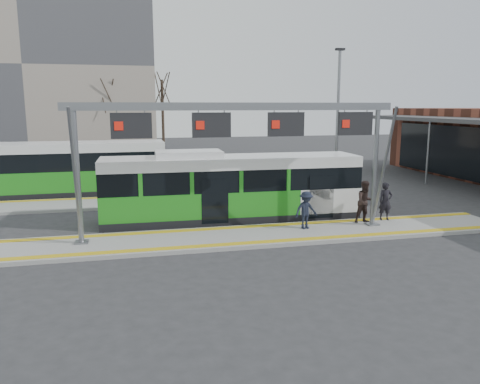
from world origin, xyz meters
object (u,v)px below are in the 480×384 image
(gantry, at_px, (241,130))
(passenger_b, at_px, (365,202))
(hero_bus, at_px, (231,188))
(passenger_c, at_px, (306,210))
(passenger_a, at_px, (386,201))

(gantry, bearing_deg, passenger_b, 4.70)
(gantry, height_order, hero_bus, gantry)
(gantry, height_order, passenger_b, gantry)
(hero_bus, bearing_deg, passenger_c, -47.58)
(passenger_c, bearing_deg, passenger_b, -4.43)
(hero_bus, bearing_deg, passenger_a, -18.06)
(passenger_c, bearing_deg, passenger_a, -2.85)
(passenger_a, relative_size, passenger_c, 1.07)
(gantry, distance_m, hero_bus, 4.15)
(hero_bus, bearing_deg, passenger_b, -23.89)
(passenger_a, relative_size, passenger_b, 0.91)
(hero_bus, relative_size, passenger_b, 6.37)
(gantry, bearing_deg, hero_bus, 85.57)
(gantry, relative_size, passenger_c, 8.19)
(passenger_b, bearing_deg, passenger_c, -174.96)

